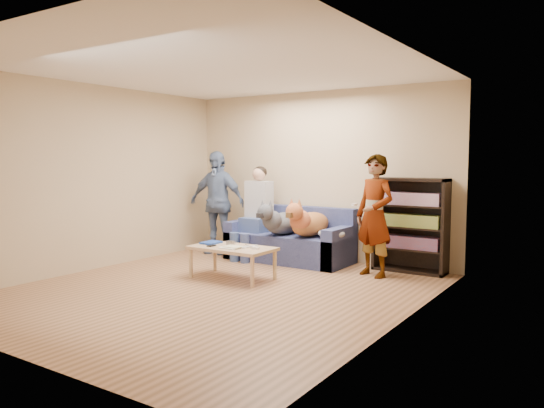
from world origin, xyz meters
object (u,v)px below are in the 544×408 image
Objects in this scene: camera_silver at (231,243)px; bookshelf at (411,223)px; dog_gray at (280,222)px; dog_tan at (307,222)px; sofa at (291,242)px; coffee_table at (232,250)px; notebook_blue at (211,243)px; person_standing_left at (217,202)px; person_seated at (255,209)px; person_standing_right at (375,216)px.

camera_silver is 0.08× the size of bookshelf.
dog_tan reaches higher than dog_gray.
sofa is 0.56m from dog_tan.
sofa is 1.46× the size of bookshelf.
coffee_table is at bearing -106.87° from dog_tan.
dog_gray is at bearing 73.35° from notebook_blue.
person_standing_left is 1.80m from camera_silver.
notebook_blue is 0.20× the size of bookshelf.
person_seated is 1.34× the size of coffee_table.
notebook_blue is (-1.89, -1.11, -0.38)m from person_standing_right.
camera_silver is 0.07× the size of person_seated.
dog_tan is (-1.10, 0.12, -0.18)m from person_standing_right.
person_standing_left is at bearing 135.27° from camera_silver.
person_seated reaches higher than notebook_blue.
person_standing_left is 3.18m from bookshelf.
person_seated is at bearing 176.57° from dog_tan.
camera_silver is 2.49m from bookshelf.
camera_silver is 1.35m from person_seated.
notebook_blue is at bearing -106.65° from dog_gray.
bookshelf is at bearing 80.52° from person_standing_right.
coffee_table is at bearing -87.85° from dog_gray.
bookshelf is at bearing 43.56° from coffee_table.
bookshelf reaches higher than coffee_table.
dog_gray is at bearing -173.09° from dog_tan.
dog_gray is 0.44m from dog_tan.
dog_tan is (0.79, 1.24, 0.20)m from notebook_blue.
person_standing_left is 1.30× the size of bookshelf.
sofa reaches higher than notebook_blue.
person_standing_left is at bearing 135.24° from coffee_table.
coffee_table is (0.12, -0.12, -0.07)m from camera_silver.
camera_silver is (-1.61, -1.04, -0.37)m from person_standing_right.
sofa is at bearing -3.56° from person_standing_left.
person_standing_right reaches higher than dog_tan.
camera_silver is at bearing 14.04° from notebook_blue.
person_seated is 1.13× the size of bookshelf.
coffee_table is (0.40, -0.05, -0.06)m from notebook_blue.
person_seated is (-2.07, 0.18, -0.04)m from person_standing_right.
person_standing_left reaches higher than dog_tan.
notebook_blue is at bearing -122.59° from dog_tan.
person_standing_left reaches higher than camera_silver.
dog_tan reaches higher than sofa.
notebook_blue is (0.97, -1.31, -0.41)m from person_standing_left.
camera_silver is 0.09× the size of dog_gray.
dog_tan is at bearing 73.13° from coffee_table.
dog_gray reaches higher than notebook_blue.
camera_silver is 0.09× the size of dog_tan.
notebook_blue is 0.22× the size of dog_tan.
person_seated is 1.52m from coffee_table.
coffee_table is at bearing -89.70° from sofa.
dog_tan reaches higher than notebook_blue.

